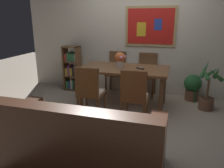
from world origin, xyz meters
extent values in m
plane|color=tan|center=(0.00, 0.00, 0.00)|extent=(12.00, 12.00, 0.00)
cube|color=silver|center=(0.00, 1.55, 1.30)|extent=(5.20, 0.10, 2.60)
cube|color=tan|center=(0.25, 1.48, 1.45)|extent=(1.05, 0.02, 0.81)
cube|color=red|center=(0.25, 1.47, 1.45)|extent=(0.95, 0.01, 0.71)
cube|color=gold|center=(0.06, 1.46, 1.39)|extent=(0.19, 0.00, 0.28)
cube|color=#263FA5|center=(0.41, 1.46, 1.49)|extent=(0.16, 0.00, 0.23)
cube|color=brown|center=(-0.09, 0.59, 0.73)|extent=(1.59, 0.90, 0.04)
cylinder|color=brown|center=(-0.80, 0.22, 0.35)|extent=(0.07, 0.07, 0.71)
cylinder|color=brown|center=(0.63, 0.22, 0.35)|extent=(0.07, 0.07, 0.71)
cylinder|color=brown|center=(-0.80, 0.96, 0.35)|extent=(0.07, 0.07, 0.71)
cylinder|color=brown|center=(0.63, 0.96, 0.35)|extent=(0.07, 0.07, 0.71)
cube|color=brown|center=(0.24, 1.28, 0.44)|extent=(0.40, 0.40, 0.03)
cube|color=#C6B299|center=(0.24, 1.28, 0.47)|extent=(0.36, 0.36, 0.03)
cylinder|color=brown|center=(0.41, 1.45, 0.21)|extent=(0.04, 0.04, 0.42)
cylinder|color=brown|center=(0.07, 1.45, 0.21)|extent=(0.04, 0.04, 0.42)
cylinder|color=brown|center=(0.41, 1.11, 0.21)|extent=(0.04, 0.04, 0.42)
cylinder|color=brown|center=(0.07, 1.11, 0.21)|extent=(0.04, 0.04, 0.42)
cube|color=brown|center=(0.24, 1.46, 0.68)|extent=(0.38, 0.04, 0.46)
cube|color=brown|center=(0.24, 1.46, 0.88)|extent=(0.38, 0.05, 0.06)
cube|color=brown|center=(0.26, -0.08, 0.44)|extent=(0.40, 0.40, 0.03)
cube|color=#C6B299|center=(0.26, -0.08, 0.47)|extent=(0.36, 0.36, 0.03)
cylinder|color=brown|center=(0.09, -0.25, 0.21)|extent=(0.04, 0.04, 0.42)
cylinder|color=brown|center=(0.43, -0.25, 0.21)|extent=(0.04, 0.04, 0.42)
cylinder|color=brown|center=(0.09, 0.09, 0.21)|extent=(0.04, 0.04, 0.42)
cylinder|color=brown|center=(0.43, 0.09, 0.21)|extent=(0.04, 0.04, 0.42)
cube|color=brown|center=(0.26, -0.26, 0.68)|extent=(0.38, 0.04, 0.46)
cube|color=brown|center=(0.26, -0.26, 0.88)|extent=(0.38, 0.05, 0.06)
cube|color=brown|center=(-0.46, -0.09, 0.44)|extent=(0.40, 0.40, 0.03)
cube|color=#C6B299|center=(-0.46, -0.09, 0.47)|extent=(0.36, 0.36, 0.03)
cylinder|color=brown|center=(-0.63, -0.26, 0.21)|extent=(0.04, 0.04, 0.42)
cylinder|color=brown|center=(-0.29, -0.26, 0.21)|extent=(0.04, 0.04, 0.42)
cylinder|color=brown|center=(-0.63, 0.08, 0.21)|extent=(0.04, 0.04, 0.42)
cylinder|color=brown|center=(-0.29, 0.08, 0.21)|extent=(0.04, 0.04, 0.42)
cube|color=brown|center=(-0.46, -0.27, 0.68)|extent=(0.38, 0.04, 0.46)
cube|color=brown|center=(-0.46, -0.27, 0.88)|extent=(0.38, 0.05, 0.06)
cube|color=brown|center=(-0.45, 1.30, 0.44)|extent=(0.40, 0.40, 0.03)
cube|color=#C6B299|center=(-0.45, 1.30, 0.47)|extent=(0.36, 0.36, 0.03)
cylinder|color=brown|center=(-0.28, 1.47, 0.21)|extent=(0.04, 0.04, 0.42)
cylinder|color=brown|center=(-0.62, 1.47, 0.21)|extent=(0.04, 0.04, 0.42)
cylinder|color=brown|center=(-0.28, 1.13, 0.21)|extent=(0.04, 0.04, 0.42)
cylinder|color=brown|center=(-0.62, 1.13, 0.21)|extent=(0.04, 0.04, 0.42)
cube|color=brown|center=(-0.45, 1.48, 0.68)|extent=(0.38, 0.04, 0.46)
cube|color=brown|center=(-0.45, 1.48, 0.88)|extent=(0.38, 0.05, 0.06)
cube|color=#472819|center=(-0.12, -1.28, 0.20)|extent=(1.80, 0.84, 0.40)
cube|color=#472819|center=(-0.12, -1.60, 0.62)|extent=(1.80, 0.20, 0.44)
cube|color=#472819|center=(-0.93, -1.28, 0.51)|extent=(0.18, 0.80, 0.22)
cube|color=#472819|center=(0.69, -1.28, 0.51)|extent=(0.18, 0.80, 0.22)
cube|color=#B78C33|center=(-0.57, -1.46, 0.56)|extent=(0.32, 0.16, 0.33)
cube|color=#B78C33|center=(-0.12, -1.46, 0.56)|extent=(0.32, 0.16, 0.33)
cube|color=maroon|center=(0.33, -1.46, 0.56)|extent=(0.32, 0.16, 0.33)
cube|color=brown|center=(-1.63, 1.25, 0.51)|extent=(0.03, 0.28, 1.02)
cube|color=brown|center=(-1.30, 1.25, 0.51)|extent=(0.03, 0.28, 1.02)
cube|color=brown|center=(-1.47, 1.25, 0.01)|extent=(0.36, 0.28, 0.03)
cube|color=brown|center=(-1.47, 1.25, 1.00)|extent=(0.36, 0.28, 0.03)
cube|color=brown|center=(-1.47, 1.25, 0.34)|extent=(0.30, 0.28, 0.02)
cube|color=brown|center=(-1.47, 1.25, 0.68)|extent=(0.30, 0.28, 0.02)
cube|color=#337247|center=(-1.58, 1.25, 0.12)|extent=(0.06, 0.22, 0.18)
cube|color=#2D4C8C|center=(-1.52, 1.25, 0.12)|extent=(0.05, 0.22, 0.18)
cube|color=beige|center=(-1.47, 1.25, 0.14)|extent=(0.04, 0.22, 0.23)
cube|color=#337247|center=(-1.42, 1.25, 0.14)|extent=(0.04, 0.22, 0.22)
cube|color=gold|center=(-1.58, 1.25, 0.43)|extent=(0.06, 0.22, 0.16)
cube|color=#7F3F72|center=(-1.52, 1.25, 0.47)|extent=(0.04, 0.22, 0.24)
cube|color=gold|center=(-1.46, 1.25, 0.44)|extent=(0.06, 0.22, 0.18)
cube|color=black|center=(-1.40, 1.25, 0.46)|extent=(0.04, 0.22, 0.21)
cube|color=#2D4C8C|center=(-1.35, 1.25, 0.47)|extent=(0.05, 0.22, 0.24)
cube|color=#B2332D|center=(-1.58, 1.25, 0.77)|extent=(0.06, 0.22, 0.16)
cube|color=#337247|center=(-1.52, 1.25, 0.78)|extent=(0.05, 0.22, 0.19)
cube|color=#337247|center=(-1.45, 1.25, 0.77)|extent=(0.06, 0.22, 0.17)
cube|color=#337247|center=(-1.39, 1.25, 0.77)|extent=(0.06, 0.22, 0.16)
cube|color=beige|center=(-1.32, 1.25, 0.77)|extent=(0.06, 0.22, 0.16)
cylinder|color=brown|center=(1.18, 1.30, 0.11)|extent=(0.26, 0.26, 0.22)
cylinder|color=#332319|center=(1.18, 1.30, 0.21)|extent=(0.23, 0.23, 0.02)
sphere|color=#235B2D|center=(1.18, 1.30, 0.36)|extent=(0.35, 0.35, 0.35)
cylinder|color=#235B2D|center=(1.23, 1.16, 0.11)|extent=(0.03, 0.03, 0.30)
cylinder|color=#235B2D|center=(1.30, 1.38, 0.10)|extent=(0.03, 0.03, 0.31)
cylinder|color=brown|center=(1.41, 0.87, 0.11)|extent=(0.27, 0.27, 0.22)
cylinder|color=#332319|center=(1.41, 0.87, 0.21)|extent=(0.24, 0.24, 0.02)
cylinder|color=brown|center=(1.41, 0.87, 0.41)|extent=(0.04, 0.04, 0.38)
cone|color=#2D6B33|center=(1.52, 0.88, 0.70)|extent=(0.11, 0.25, 0.26)
cone|color=#2D6B33|center=(1.46, 0.97, 0.68)|extent=(0.25, 0.17, 0.23)
cone|color=#2D6B33|center=(1.33, 0.94, 0.74)|extent=(0.22, 0.24, 0.32)
cone|color=#2D6B33|center=(1.33, 0.81, 0.69)|extent=(0.20, 0.23, 0.24)
cone|color=#2D6B33|center=(1.48, 0.73, 0.70)|extent=(0.32, 0.22, 0.26)
cylinder|color=beige|center=(-0.17, 0.60, 0.81)|extent=(0.13, 0.13, 0.12)
sphere|color=#D86633|center=(-0.17, 0.60, 0.94)|extent=(0.19, 0.19, 0.19)
sphere|color=#EACC4C|center=(-0.21, 0.66, 0.93)|extent=(0.07, 0.07, 0.07)
sphere|color=pink|center=(-0.13, 0.54, 0.94)|extent=(0.07, 0.07, 0.07)
sphere|color=pink|center=(-0.10, 0.62, 0.95)|extent=(0.07, 0.07, 0.07)
cube|color=black|center=(0.21, 0.58, 0.76)|extent=(0.16, 0.12, 0.02)
cube|color=gray|center=(0.21, 0.58, 0.77)|extent=(0.10, 0.08, 0.00)
camera|label=1|loc=(0.82, -3.25, 1.63)|focal=35.28mm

